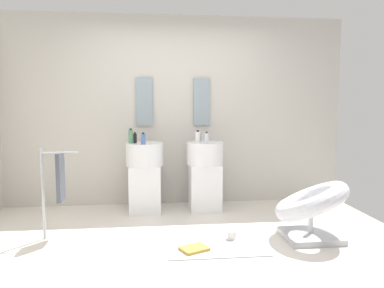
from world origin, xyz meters
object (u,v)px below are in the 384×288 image
(lounge_chair, at_px, (311,206))
(magazine_ochre, at_px, (194,249))
(soap_bottle_black, at_px, (135,138))
(soap_bottle_blue, at_px, (143,139))
(pedestal_sink_left, at_px, (145,174))
(soap_bottle_green, at_px, (131,136))
(towel_rack, at_px, (58,179))
(soap_bottle_clear, at_px, (207,138))
(soap_bottle_white, at_px, (198,137))
(soap_bottle_grey, at_px, (199,137))
(pedestal_sink_right, at_px, (205,173))
(coffee_mug, at_px, (232,235))

(lounge_chair, xyz_separation_m, magazine_ochre, (-1.24, -0.20, -0.33))
(magazine_ochre, relative_size, soap_bottle_black, 1.74)
(lounge_chair, relative_size, soap_bottle_blue, 7.25)
(soap_bottle_black, bearing_deg, magazine_ochre, -65.69)
(pedestal_sink_left, xyz_separation_m, lounge_chair, (1.73, -1.17, -0.14))
(soap_bottle_black, height_order, soap_bottle_green, soap_bottle_green)
(lounge_chair, bearing_deg, pedestal_sink_left, 145.76)
(soap_bottle_blue, bearing_deg, magazine_ochre, -67.43)
(soap_bottle_black, bearing_deg, soap_bottle_green, -169.74)
(pedestal_sink_left, distance_m, towel_rack, 1.25)
(pedestal_sink_left, relative_size, towel_rack, 1.05)
(pedestal_sink_left, bearing_deg, soap_bottle_clear, -9.64)
(soap_bottle_white, height_order, soap_bottle_grey, soap_bottle_white)
(pedestal_sink_left, distance_m, pedestal_sink_right, 0.79)
(soap_bottle_black, distance_m, soap_bottle_clear, 0.91)
(pedestal_sink_left, height_order, soap_bottle_black, soap_bottle_black)
(soap_bottle_green, relative_size, soap_bottle_grey, 1.50)
(lounge_chair, height_order, magazine_ochre, lounge_chair)
(soap_bottle_white, relative_size, soap_bottle_green, 0.86)
(soap_bottle_black, relative_size, soap_bottle_clear, 0.96)
(towel_rack, relative_size, soap_bottle_blue, 6.49)
(magazine_ochre, distance_m, coffee_mug, 0.48)
(towel_rack, distance_m, soap_bottle_grey, 1.93)
(lounge_chair, height_order, coffee_mug, lounge_chair)
(pedestal_sink_right, height_order, lounge_chair, pedestal_sink_right)
(pedestal_sink_left, xyz_separation_m, soap_bottle_black, (-0.12, -0.03, 0.48))
(magazine_ochre, bearing_deg, soap_bottle_white, 56.37)
(soap_bottle_blue, bearing_deg, soap_bottle_clear, 2.87)
(lounge_chair, relative_size, soap_bottle_black, 7.52)
(soap_bottle_clear, distance_m, soap_bottle_grey, 0.28)
(soap_bottle_black, bearing_deg, pedestal_sink_right, 2.09)
(magazine_ochre, bearing_deg, lounge_chair, -16.14)
(lounge_chair, distance_m, soap_bottle_white, 1.64)
(pedestal_sink_right, xyz_separation_m, towel_rack, (-1.65, -0.89, 0.14))
(towel_rack, bearing_deg, soap_bottle_green, 50.57)
(pedestal_sink_right, xyz_separation_m, soap_bottle_grey, (-0.06, 0.14, 0.47))
(lounge_chair, relative_size, soap_bottle_grey, 8.42)
(coffee_mug, bearing_deg, soap_bottle_white, 102.18)
(soap_bottle_white, bearing_deg, soap_bottle_green, 177.22)
(soap_bottle_white, relative_size, soap_bottle_grey, 1.29)
(pedestal_sink_right, relative_size, coffee_mug, 11.25)
(lounge_chair, distance_m, coffee_mug, 0.87)
(soap_bottle_blue, xyz_separation_m, soap_bottle_grey, (0.74, 0.32, -0.01))
(pedestal_sink_left, bearing_deg, soap_bottle_green, -165.84)
(lounge_chair, xyz_separation_m, soap_bottle_black, (-1.84, 1.14, 0.62))
(soap_bottle_green, bearing_deg, soap_bottle_black, 10.26)
(pedestal_sink_right, bearing_deg, coffee_mug, -84.00)
(pedestal_sink_right, xyz_separation_m, magazine_ochre, (-0.30, -1.37, -0.47))
(soap_bottle_black, relative_size, soap_bottle_green, 0.75)
(soap_bottle_black, xyz_separation_m, soap_bottle_grey, (0.85, 0.18, -0.01))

